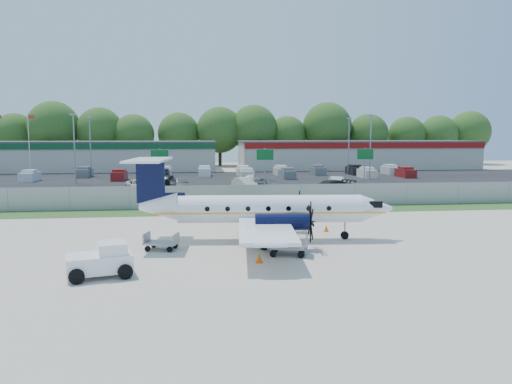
{
  "coord_description": "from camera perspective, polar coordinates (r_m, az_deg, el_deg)",
  "views": [
    {
      "loc": [
        -4.29,
        -29.56,
        6.46
      ],
      "look_at": [
        0.0,
        6.0,
        2.3
      ],
      "focal_mm": 35.0,
      "sensor_mm": 36.0,
      "label": 1
    }
  ],
  "objects": [
    {
      "name": "perimeter_fence",
      "position": [
        44.11,
        -1.24,
        -0.48
      ],
      "size": [
        120.0,
        0.06,
        1.99
      ],
      "color": "gray",
      "rests_on": "ground"
    },
    {
      "name": "parking_lot",
      "position": [
        69.99,
        -3.34,
        1.32
      ],
      "size": [
        170.0,
        32.0,
        0.02
      ],
      "primitive_type": "cube",
      "color": "black",
      "rests_on": "ground"
    },
    {
      "name": "cone_starboard_wing",
      "position": [
        36.18,
        0.77,
        -3.29
      ],
      "size": [
        0.35,
        0.35,
        0.49
      ],
      "color": "#E15907",
      "rests_on": "ground"
    },
    {
      "name": "sign_left",
      "position": [
        52.68,
        -10.93,
        3.4
      ],
      "size": [
        1.8,
        0.26,
        5.0
      ],
      "color": "gray",
      "rests_on": "ground"
    },
    {
      "name": "parked_car_c",
      "position": [
        58.58,
        -1.31,
        0.29
      ],
      "size": [
        2.91,
        4.51,
        1.41
      ],
      "primitive_type": "imported",
      "rotation": [
        0.0,
        0.0,
        0.36
      ],
      "color": "beige",
      "rests_on": "ground"
    },
    {
      "name": "parked_car_f",
      "position": [
        64.34,
        -10.0,
        0.76
      ],
      "size": [
        2.58,
        4.29,
        1.37
      ],
      "primitive_type": "imported",
      "rotation": [
        0.0,
        0.0,
        2.89
      ],
      "color": "black",
      "rests_on": "ground"
    },
    {
      "name": "light_pole_sw",
      "position": [
        79.15,
        -18.41,
        5.39
      ],
      "size": [
        0.9,
        0.35,
        9.09
      ],
      "color": "gray",
      "rests_on": "ground"
    },
    {
      "name": "sign_mid",
      "position": [
        53.05,
        1.03,
        3.54
      ],
      "size": [
        1.8,
        0.26,
        5.0
      ],
      "color": "gray",
      "rests_on": "ground"
    },
    {
      "name": "light_pole_se",
      "position": [
        81.29,
        10.56,
        5.64
      ],
      "size": [
        0.9,
        0.35,
        9.09
      ],
      "color": "gray",
      "rests_on": "ground"
    },
    {
      "name": "parked_car_g",
      "position": [
        65.51,
        -0.55,
        0.96
      ],
      "size": [
        2.58,
        4.05,
        1.28
      ],
      "primitive_type": "imported",
      "rotation": [
        0.0,
        0.0,
        2.84
      ],
      "color": "silver",
      "rests_on": "ground"
    },
    {
      "name": "grass_verge",
      "position": [
        42.28,
        -0.97,
        -2.16
      ],
      "size": [
        170.0,
        4.0,
        0.02
      ],
      "primitive_type": "cube",
      "color": "#2D561E",
      "rests_on": "ground"
    },
    {
      "name": "parked_car_b",
      "position": [
        58.65,
        -8.64,
        0.22
      ],
      "size": [
        2.89,
        4.58,
        1.45
      ],
      "primitive_type": "imported",
      "rotation": [
        0.0,
        0.0,
        0.3
      ],
      "color": "#595B5E",
      "rests_on": "ground"
    },
    {
      "name": "parked_car_d",
      "position": [
        59.85,
        1.44,
        0.42
      ],
      "size": [
        3.01,
        4.13,
        1.31
      ],
      "primitive_type": "imported",
      "rotation": [
        0.0,
        0.0,
        0.43
      ],
      "color": "#595B5E",
      "rests_on": "ground"
    },
    {
      "name": "light_pole_ne",
      "position": [
        71.81,
        12.95,
        5.47
      ],
      "size": [
        0.9,
        0.35,
        9.09
      ],
      "color": "gray",
      "rests_on": "ground"
    },
    {
      "name": "building_west",
      "position": [
        93.72,
        -19.06,
        3.92
      ],
      "size": [
        46.4,
        12.4,
        5.24
      ],
      "color": "beige",
      "rests_on": "ground"
    },
    {
      "name": "baggage_cart_near",
      "position": [
        26.93,
        3.67,
        -6.15
      ],
      "size": [
        2.34,
        1.74,
        1.1
      ],
      "color": "gray",
      "rests_on": "ground"
    },
    {
      "name": "building_east",
      "position": [
        96.5,
        11.45,
        4.21
      ],
      "size": [
        44.4,
        12.4,
        5.24
      ],
      "color": "beige",
      "rests_on": "ground"
    },
    {
      "name": "baggage_cart_far",
      "position": [
        28.56,
        -10.75,
        -5.65
      ],
      "size": [
        2.03,
        1.52,
        0.95
      ],
      "color": "gray",
      "rests_on": "ground"
    },
    {
      "name": "ground",
      "position": [
        30.56,
        1.35,
        -5.58
      ],
      "size": [
        170.0,
        170.0,
        0.0
      ],
      "primitive_type": "plane",
      "color": "beige",
      "rests_on": "ground"
    },
    {
      "name": "light_pole_nw",
      "position": [
        69.38,
        -20.05,
        5.21
      ],
      "size": [
        0.9,
        0.35,
        9.09
      ],
      "color": "gray",
      "rests_on": "ground"
    },
    {
      "name": "sign_right",
      "position": [
        55.64,
        12.35,
        3.53
      ],
      "size": [
        1.8,
        0.26,
        5.0
      ],
      "color": "gray",
      "rests_on": "ground"
    },
    {
      "name": "cone_port_wing",
      "position": [
        25.41,
        0.37,
        -7.56
      ],
      "size": [
        0.35,
        0.35,
        0.49
      ],
      "color": "#E15907",
      "rests_on": "ground"
    },
    {
      "name": "road_car_mid",
      "position": [
        52.42,
        8.3,
        -0.53
      ],
      "size": [
        6.34,
        4.56,
        1.71
      ],
      "primitive_type": "imported",
      "rotation": [
        0.0,
        0.0,
        -1.16
      ],
      "color": "black",
      "rests_on": "ground"
    },
    {
      "name": "flagpole_east",
      "position": [
        88.66,
        -24.48,
        5.5
      ],
      "size": [
        1.06,
        0.12,
        10.0
      ],
      "color": "white",
      "rests_on": "ground"
    },
    {
      "name": "parked_car_e",
      "position": [
        60.5,
        9.22,
        0.41
      ],
      "size": [
        1.95,
        4.39,
        1.4
      ],
      "primitive_type": "imported",
      "rotation": [
        0.0,
        0.0,
        -0.11
      ],
      "color": "beige",
      "rests_on": "ground"
    },
    {
      "name": "tree_line",
      "position": [
        103.85,
        -4.51,
        3.03
      ],
      "size": [
        112.0,
        6.0,
        14.0
      ],
      "primitive_type": null,
      "color": "#2A5218",
      "rests_on": "ground"
    },
    {
      "name": "pushback_tug",
      "position": [
        24.01,
        -17.16,
        -7.46
      ],
      "size": [
        3.2,
        2.67,
        1.54
      ],
      "color": "white",
      "rests_on": "ground"
    },
    {
      "name": "far_parking_rows",
      "position": [
        74.97,
        -3.57,
        1.66
      ],
      "size": [
        56.0,
        10.0,
        1.6
      ],
      "primitive_type": null,
      "color": "gray",
      "rests_on": "ground"
    },
    {
      "name": "access_road",
      "position": [
        49.18,
        -1.82,
        -0.92
      ],
      "size": [
        170.0,
        8.0,
        0.02
      ],
      "primitive_type": "cube",
      "color": "black",
      "rests_on": "ground"
    },
    {
      "name": "road_car_west",
      "position": [
        48.63,
        -16.02,
        -1.27
      ],
      "size": [
        5.03,
        2.43,
        1.38
      ],
      "primitive_type": "imported",
      "rotation": [
        0.0,
        0.0,
        1.54
      ],
      "color": "navy",
      "rests_on": "ground"
    },
    {
      "name": "parked_car_a",
      "position": [
        58.63,
        -13.3,
        0.12
      ],
      "size": [
        3.64,
        5.18,
        1.31
      ],
      "primitive_type": "imported",
      "rotation": [
        0.0,
        0.0,
        0.34
      ],
      "color": "beige",
      "rests_on": "ground"
    },
    {
      "name": "cone_nose",
      "position": [
        33.64,
        8.03,
        -4.13
      ],
      "size": [
        0.33,
        0.33,
        0.47
      ],
      "color": "#E15907",
      "rests_on": "ground"
    },
    {
      "name": "aircraft",
      "position": [
        30.47,
        0.91,
        -1.94
      ],
      "size": [
        16.18,
        15.93,
        4.98
      ],
      "color": "white",
      "rests_on": "ground"
    }
  ]
}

